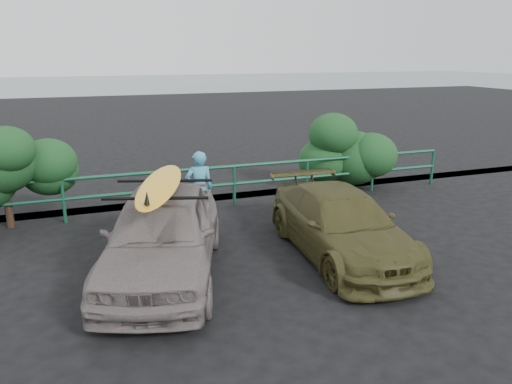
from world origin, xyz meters
The scene contains 9 objects.
ground centered at (0.00, 0.00, 0.00)m, with size 80.00×80.00×0.00m, color black.
ocean centered at (0.00, 60.00, 0.00)m, with size 200.00×200.00×0.00m, color slate.
guardrail centered at (0.00, 5.00, 0.52)m, with size 14.00×0.08×1.04m, color #154C33, non-canonical shape.
shrub_right centered at (5.00, 5.50, 0.98)m, with size 3.20×2.40×1.95m, color #19451E, non-canonical shape.
sedan centered at (-1.37, 1.49, 0.76)m, with size 1.79×4.46×1.52m, color slate.
olive_vehicle centered at (1.92, 1.26, 0.61)m, with size 1.72×4.23×1.23m, color #44411E.
man centered at (-0.17, 3.82, 0.84)m, with size 0.61×0.40×1.67m, color teal.
roof_rack centered at (-1.37, 1.49, 1.55)m, with size 1.64×1.15×0.05m, color black, non-canonical shape.
surfboard centered at (-1.37, 1.49, 1.62)m, with size 0.61×2.95×0.09m, color gold.
Camera 1 is at (-2.57, -6.49, 3.72)m, focal length 35.00 mm.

